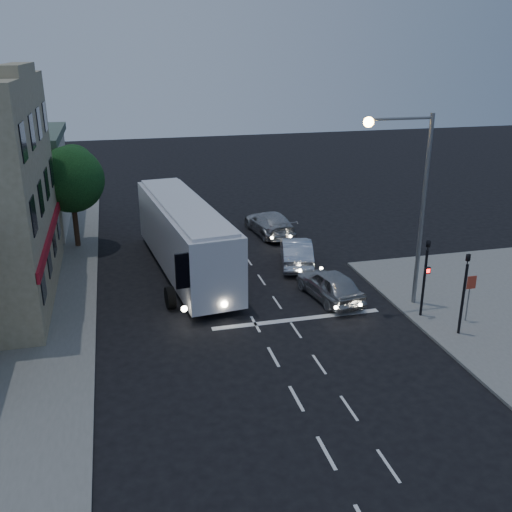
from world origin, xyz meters
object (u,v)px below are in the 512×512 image
object	(u,v)px
traffic_signal_side	(465,284)
streetlight	(412,190)
tour_bus	(185,235)
traffic_signal_main	(426,269)
regulatory_sign	(470,291)
car_suv	(330,285)
street_tree	(70,176)
car_sedan_a	(296,252)
car_sedan_b	(270,223)

from	to	relation	value
traffic_signal_side	streetlight	size ratio (longest dim) A/B	0.46
tour_bus	traffic_signal_main	world-z (taller)	traffic_signal_main
streetlight	regulatory_sign	bearing A→B (deg)	-51.25
car_suv	street_tree	bearing A→B (deg)	-51.14
traffic_signal_main	streetlight	distance (m)	3.61
car_suv	traffic_signal_side	xyz separation A→B (m)	(4.04, -5.00, 1.66)
car_sedan_a	car_sedan_b	distance (m)	5.92
traffic_signal_main	regulatory_sign	xyz separation A→B (m)	(1.70, -1.01, -0.82)
regulatory_sign	streetlight	size ratio (longest dim) A/B	0.24
traffic_signal_main	regulatory_sign	size ratio (longest dim) A/B	1.86
streetlight	traffic_signal_main	bearing A→B (deg)	-79.80
traffic_signal_main	street_tree	distance (m)	21.38
car_sedan_b	street_tree	xyz separation A→B (m)	(-12.37, 0.36, 3.73)
street_tree	streetlight	bearing A→B (deg)	-39.51
car_suv	car_sedan_a	world-z (taller)	car_sedan_a
tour_bus	streetlight	size ratio (longest dim) A/B	1.47
traffic_signal_side	streetlight	xyz separation A→B (m)	(-0.96, 3.40, 3.31)
car_sedan_b	traffic_signal_side	size ratio (longest dim) A/B	1.29
tour_bus	traffic_signal_side	xyz separation A→B (m)	(10.49, -10.39, 0.27)
car_sedan_b	streetlight	bearing A→B (deg)	98.05
traffic_signal_side	regulatory_sign	world-z (taller)	traffic_signal_side
car_suv	regulatory_sign	world-z (taller)	regulatory_sign
streetlight	car_suv	bearing A→B (deg)	152.59
car_sedan_a	street_tree	world-z (taller)	street_tree
car_sedan_a	streetlight	world-z (taller)	streetlight
tour_bus	streetlight	bearing A→B (deg)	-42.75
car_sedan_a	traffic_signal_side	distance (m)	10.91
car_sedan_a	street_tree	bearing A→B (deg)	-13.15
traffic_signal_side	traffic_signal_main	bearing A→B (deg)	109.49
car_suv	traffic_signal_side	world-z (taller)	traffic_signal_side
tour_bus	traffic_signal_side	bearing A→B (deg)	-51.23
streetlight	car_sedan_a	bearing A→B (deg)	116.29
regulatory_sign	street_tree	world-z (taller)	street_tree
car_sedan_b	streetlight	xyz separation A→B (m)	(3.18, -12.46, 4.97)
car_sedan_a	regulatory_sign	world-z (taller)	regulatory_sign
tour_bus	car_sedan_b	xyz separation A→B (m)	(6.35, 5.48, -1.38)
car_sedan_a	car_suv	bearing A→B (deg)	105.57
streetlight	street_tree	xyz separation A→B (m)	(-15.55, 12.82, -1.23)
car_sedan_b	car_sedan_a	bearing A→B (deg)	83.23
tour_bus	traffic_signal_side	distance (m)	14.76
car_sedan_b	traffic_signal_main	distance (m)	14.40
tour_bus	car_suv	xyz separation A→B (m)	(6.45, -5.39, -1.39)
traffic_signal_main	traffic_signal_side	xyz separation A→B (m)	(0.70, -1.98, 0.00)
traffic_signal_side	street_tree	bearing A→B (deg)	135.50
tour_bus	regulatory_sign	bearing A→B (deg)	-45.87
streetlight	street_tree	distance (m)	20.19
car_sedan_b	streetlight	world-z (taller)	streetlight
tour_bus	car_sedan_b	distance (m)	8.50
car_sedan_b	traffic_signal_main	bearing A→B (deg)	97.63
car_sedan_a	traffic_signal_main	bearing A→B (deg)	127.51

